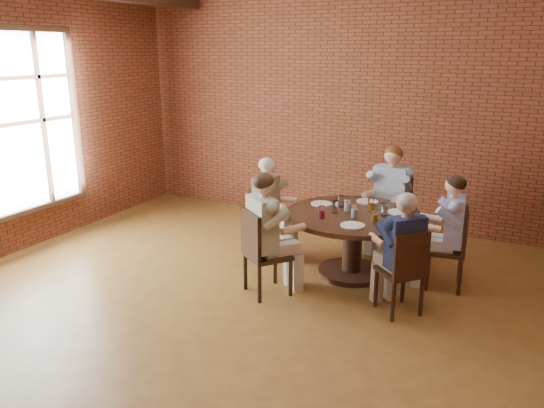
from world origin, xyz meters
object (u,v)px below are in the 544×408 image
at_px(chair_c, 265,218).
at_px(diner_e, 401,254).
at_px(diner_b, 389,199).
at_px(chair_d, 260,250).
at_px(dining_table, 353,232).
at_px(diner_a, 447,233).
at_px(chair_b, 391,210).
at_px(diner_d, 268,234).
at_px(smartphone, 386,226).
at_px(chair_a, 453,246).
at_px(diner_c, 270,208).
at_px(chair_e, 404,269).

distance_m(chair_c, diner_e, 2.06).
height_order(diner_b, chair_d, diner_b).
height_order(dining_table, diner_a, diner_a).
height_order(chair_b, diner_d, diner_d).
bearing_deg(diner_a, smartphone, -59.78).
relative_size(dining_table, chair_a, 1.72).
distance_m(diner_b, diner_d, 2.05).
height_order(chair_a, diner_e, diner_e).
relative_size(diner_b, diner_c, 1.08).
xyz_separation_m(chair_d, diner_d, (0.05, 0.07, 0.16)).
bearing_deg(diner_d, dining_table, -90.00).
height_order(diner_a, chair_c, diner_a).
xyz_separation_m(dining_table, chair_a, (1.09, 0.13, -0.04)).
bearing_deg(chair_a, dining_table, -90.00).
distance_m(chair_c, diner_c, 0.16).
relative_size(chair_d, chair_e, 1.06).
xyz_separation_m(chair_c, chair_e, (1.95, -0.86, -0.01)).
xyz_separation_m(diner_a, diner_d, (-1.68, -0.98, 0.03)).
distance_m(diner_a, diner_c, 2.14).
relative_size(chair_a, chair_c, 1.01).
distance_m(diner_b, chair_d, 2.14).
bearing_deg(chair_b, diner_b, -90.00).
xyz_separation_m(chair_c, smartphone, (1.64, -0.43, 0.26)).
relative_size(diner_a, chair_e, 1.43).
xyz_separation_m(diner_b, smartphone, (0.29, -1.32, 0.07)).
height_order(chair_d, smartphone, chair_d).
bearing_deg(chair_e, smartphone, -100.07).
bearing_deg(diner_a, chair_d, -65.61).
distance_m(diner_a, diner_e, 0.86).
xyz_separation_m(chair_c, diner_c, (0.07, -0.01, 0.14)).
height_order(diner_a, smartphone, diner_a).
bearing_deg(chair_c, diner_b, -50.84).
xyz_separation_m(chair_a, smartphone, (-0.64, -0.44, 0.26)).
xyz_separation_m(chair_b, diner_d, (-0.84, -1.96, 0.15)).
height_order(chair_a, diner_c, diner_c).
relative_size(diner_b, diner_d, 1.02).
relative_size(diner_a, diner_e, 1.03).
xyz_separation_m(dining_table, chair_e, (0.75, -0.73, -0.04)).
xyz_separation_m(diner_c, diner_e, (1.82, -0.80, -0.01)).
xyz_separation_m(dining_table, diner_c, (-1.12, 0.12, 0.10)).
height_order(chair_a, smartphone, chair_a).
height_order(chair_b, diner_b, diner_b).
bearing_deg(chair_d, diner_c, -31.10).
relative_size(chair_a, diner_d, 0.68).
bearing_deg(chair_c, chair_a, -83.85).
bearing_deg(diner_c, diner_b, -49.10).
bearing_deg(diner_b, chair_c, -137.93).
bearing_deg(smartphone, chair_d, -171.87).
xyz_separation_m(chair_e, diner_e, (-0.05, 0.05, 0.13)).
height_order(chair_b, chair_c, chair_b).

